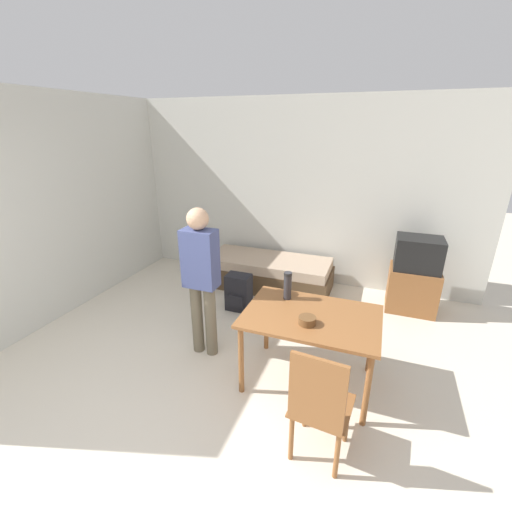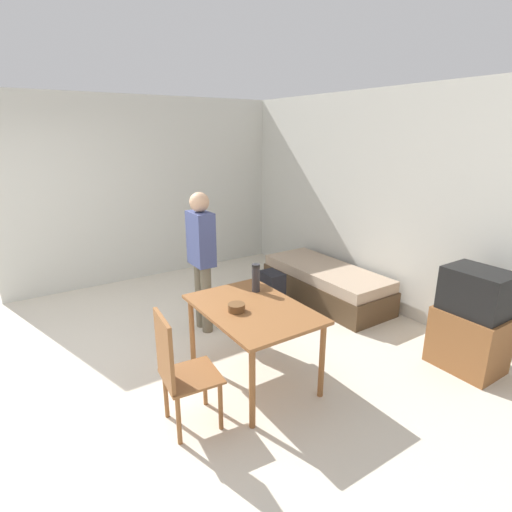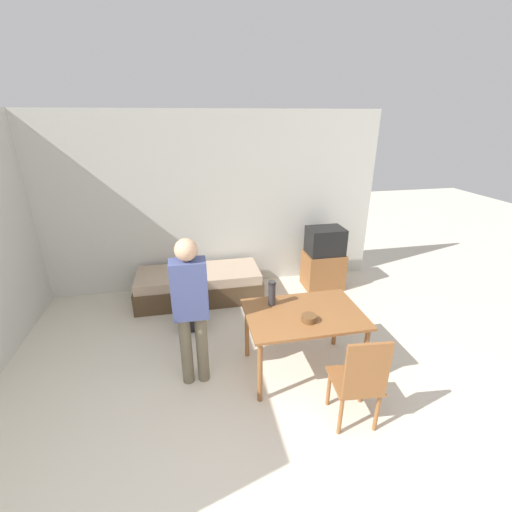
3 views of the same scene
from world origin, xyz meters
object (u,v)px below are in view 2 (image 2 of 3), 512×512
mate_bowl (237,308)px  backpack (271,291)px  tv (472,322)px  daybed (325,283)px  thermos_flask (256,277)px  wooden_chair (178,368)px  person_standing (201,253)px  dining_table (252,316)px

mate_bowl → backpack: mate_bowl is taller
mate_bowl → tv: bearing=63.8°
backpack → daybed: bearing=79.3°
mate_bowl → backpack: (-1.16, 1.20, -0.51)m
thermos_flask → backpack: (-0.87, 0.81, -0.63)m
wooden_chair → backpack: size_ratio=1.95×
tv → mate_bowl: size_ratio=6.76×
person_standing → thermos_flask: (0.85, 0.16, -0.05)m
tv → person_standing: bearing=-140.1°
dining_table → mate_bowl: mate_bowl is taller
tv → backpack: size_ratio=2.03×
wooden_chair → backpack: bearing=127.0°
thermos_flask → dining_table: bearing=-38.1°
daybed → wooden_chair: bearing=-64.7°
tv → daybed: bearing=-179.9°
thermos_flask → backpack: 1.35m
backpack → mate_bowl: bearing=-46.0°
person_standing → mate_bowl: bearing=-11.3°
person_standing → mate_bowl: 1.17m
daybed → thermos_flask: thermos_flask is taller
dining_table → wooden_chair: 0.85m
person_standing → backpack: size_ratio=3.23×
backpack → person_standing: bearing=-88.6°
daybed → tv: tv is taller
person_standing → thermos_flask: size_ratio=5.76×
mate_bowl → person_standing: bearing=168.7°
mate_bowl → dining_table: bearing=88.2°
tv → mate_bowl: 2.24m
daybed → mate_bowl: (1.01, -1.99, 0.53)m
thermos_flask → backpack: bearing=137.0°
daybed → person_standing: size_ratio=1.17×
daybed → backpack: 0.81m
wooden_chair → dining_table: bearing=106.1°
dining_table → thermos_flask: 0.43m
tv → person_standing: (-2.11, -1.77, 0.44)m
daybed → dining_table: bearing=-61.1°
daybed → wooden_chair: (1.25, -2.64, 0.30)m
person_standing → mate_bowl: person_standing is taller
daybed → tv: bearing=0.1°
dining_table → person_standing: 1.17m
daybed → tv: (1.99, 0.00, 0.25)m
daybed → person_standing: person_standing is taller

